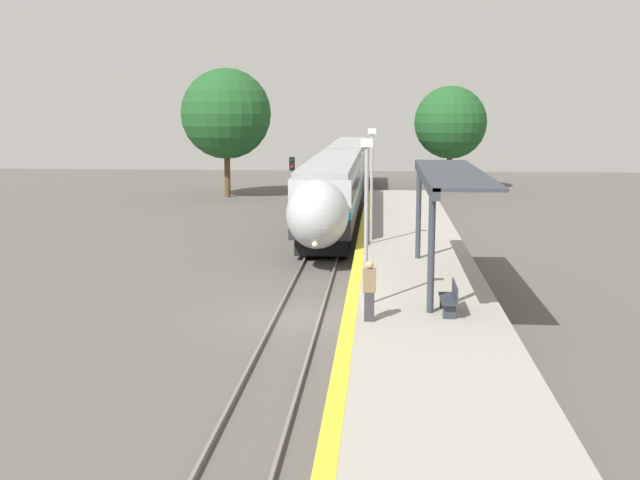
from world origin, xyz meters
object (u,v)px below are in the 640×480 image
object	(u,v)px
platform_bench	(451,297)
lamppost_mid	(372,178)
train	(342,175)
lamppost_near	(366,210)
railway_signal	(292,187)
person_waiting	(369,290)

from	to	relation	value
platform_bench	lamppost_mid	distance (m)	12.32
train	lamppost_near	size ratio (longest dim) A/B	8.63
railway_signal	lamppost_near	xyz separation A→B (m)	(4.31, -18.65, 1.21)
lamppost_mid	railway_signal	bearing A→B (deg)	119.47
lamppost_near	platform_bench	bearing A→B (deg)	-18.05
train	lamppost_mid	bearing A→B (deg)	-83.09
lamppost_mid	train	bearing A→B (deg)	96.91
person_waiting	train	bearing A→B (deg)	94.33
person_waiting	lamppost_near	bearing A→B (deg)	94.56
platform_bench	lamppost_near	bearing A→B (deg)	161.95
railway_signal	lamppost_mid	world-z (taller)	lamppost_mid
platform_bench	lamppost_mid	world-z (taller)	lamppost_mid
person_waiting	lamppost_mid	distance (m)	12.97
train	platform_bench	xyz separation A→B (m)	(4.67, -30.03, -0.92)
lamppost_near	lamppost_mid	size ratio (longest dim) A/B	1.00
train	person_waiting	size ratio (longest dim) A/B	25.16
platform_bench	lamppost_mid	bearing A→B (deg)	101.77
person_waiting	railway_signal	bearing A→B (deg)	102.28
platform_bench	person_waiting	size ratio (longest dim) A/B	0.96
person_waiting	railway_signal	size ratio (longest dim) A/B	0.41
person_waiting	lamppost_near	size ratio (longest dim) A/B	0.34
train	person_waiting	xyz separation A→B (m)	(2.35, -31.02, -0.51)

